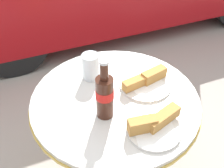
% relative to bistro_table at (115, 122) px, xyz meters
% --- Properties ---
extents(bistro_table, '(0.72, 0.72, 0.77)m').
position_rel_bistro_table_xyz_m(bistro_table, '(0.00, 0.00, 0.00)').
color(bistro_table, gold).
rests_on(bistro_table, ground_plane).
extents(cola_bottle_left, '(0.07, 0.07, 0.26)m').
position_rel_bistro_table_xyz_m(cola_bottle_left, '(-0.07, -0.07, 0.25)').
color(cola_bottle_left, '#3D1E14').
rests_on(cola_bottle_left, bistro_table).
extents(drinking_glass, '(0.08, 0.08, 0.12)m').
position_rel_bistro_table_xyz_m(drinking_glass, '(-0.05, 0.17, 0.20)').
color(drinking_glass, black).
rests_on(drinking_glass, bistro_table).
extents(lunch_plate_near, '(0.23, 0.23, 0.06)m').
position_rel_bistro_table_xyz_m(lunch_plate_near, '(0.16, 0.03, 0.17)').
color(lunch_plate_near, silver).
rests_on(lunch_plate_near, bistro_table).
extents(lunch_plate_far, '(0.22, 0.20, 0.07)m').
position_rel_bistro_table_xyz_m(lunch_plate_far, '(0.07, -0.21, 0.17)').
color(lunch_plate_far, silver).
rests_on(lunch_plate_far, bistro_table).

